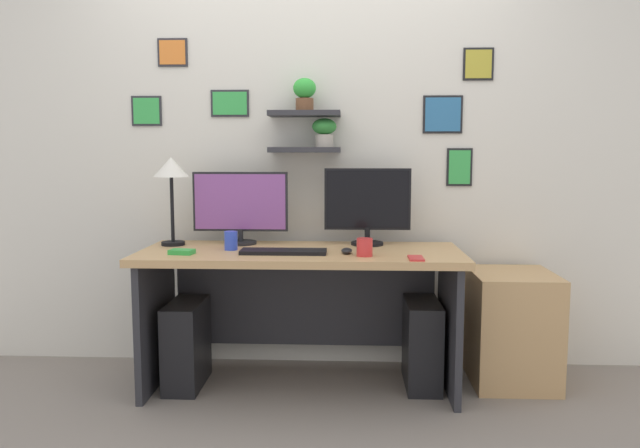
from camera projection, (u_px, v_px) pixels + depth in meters
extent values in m
plane|color=gray|center=(301.00, 386.00, 3.34)|extent=(8.00, 8.00, 0.00)
cube|color=silver|center=(306.00, 138.00, 3.62)|extent=(4.40, 0.04, 2.70)
cube|color=#2D2D33|center=(305.00, 150.00, 3.51)|extent=(0.41, 0.20, 0.03)
cube|color=#2D2D33|center=(305.00, 114.00, 3.48)|extent=(0.41, 0.20, 0.03)
cylinder|color=brown|center=(305.00, 105.00, 3.48)|extent=(0.10, 0.10, 0.07)
ellipsoid|color=green|center=(305.00, 88.00, 3.47)|extent=(0.13, 0.13, 0.11)
cylinder|color=#B2A899|center=(324.00, 141.00, 3.50)|extent=(0.10, 0.10, 0.07)
ellipsoid|color=#308636|center=(324.00, 126.00, 3.49)|extent=(0.14, 0.14, 0.09)
cube|color=black|center=(478.00, 64.00, 3.50)|extent=(0.17, 0.02, 0.18)
cube|color=gold|center=(479.00, 64.00, 3.49)|extent=(0.15, 0.00, 0.16)
cube|color=black|center=(443.00, 115.00, 3.54)|extent=(0.23, 0.02, 0.22)
cube|color=teal|center=(443.00, 114.00, 3.53)|extent=(0.20, 0.00, 0.19)
cube|color=#2D2D33|center=(147.00, 111.00, 3.62)|extent=(0.18, 0.02, 0.17)
cube|color=green|center=(146.00, 111.00, 3.61)|extent=(0.15, 0.00, 0.15)
cube|color=black|center=(459.00, 167.00, 3.57)|extent=(0.15, 0.02, 0.22)
cube|color=green|center=(460.00, 167.00, 3.56)|extent=(0.12, 0.00, 0.20)
cube|color=#2D2D33|center=(173.00, 53.00, 3.58)|extent=(0.18, 0.02, 0.16)
cube|color=orange|center=(172.00, 52.00, 3.57)|extent=(0.15, 0.00, 0.14)
cube|color=#2D2D33|center=(230.00, 103.00, 3.59)|extent=(0.22, 0.02, 0.16)
cube|color=green|center=(230.00, 103.00, 3.58)|extent=(0.20, 0.00, 0.13)
cube|color=tan|center=(301.00, 254.00, 3.25)|extent=(1.70, 0.68, 0.04)
cube|color=#2D2D33|center=(156.00, 321.00, 3.33)|extent=(0.04, 0.62, 0.71)
cube|color=#2D2D33|center=(449.00, 325.00, 3.26)|extent=(0.04, 0.62, 0.71)
cube|color=#2D2D33|center=(305.00, 303.00, 3.59)|extent=(1.50, 0.02, 0.50)
cylinder|color=black|center=(241.00, 243.00, 3.47)|extent=(0.18, 0.18, 0.02)
cylinder|color=black|center=(241.00, 235.00, 3.47)|extent=(0.03, 0.03, 0.07)
cube|color=black|center=(240.00, 202.00, 3.46)|extent=(0.54, 0.02, 0.33)
cube|color=#8C4C99|center=(240.00, 202.00, 3.44)|extent=(0.51, 0.00, 0.31)
cylinder|color=black|center=(367.00, 243.00, 3.44)|extent=(0.18, 0.18, 0.02)
cylinder|color=black|center=(367.00, 235.00, 3.44)|extent=(0.03, 0.03, 0.08)
cube|color=black|center=(368.00, 199.00, 3.42)|extent=(0.48, 0.02, 0.34)
cube|color=black|center=(368.00, 199.00, 3.41)|extent=(0.46, 0.00, 0.32)
cube|color=black|center=(284.00, 252.00, 3.14)|extent=(0.44, 0.14, 0.02)
ellipsoid|color=black|center=(347.00, 251.00, 3.14)|extent=(0.06, 0.09, 0.03)
cylinder|color=black|center=(173.00, 243.00, 3.43)|extent=(0.13, 0.13, 0.02)
cylinder|color=black|center=(172.00, 209.00, 3.41)|extent=(0.02, 0.02, 0.36)
cone|color=white|center=(171.00, 167.00, 3.38)|extent=(0.19, 0.19, 0.11)
cube|color=red|center=(416.00, 258.00, 2.97)|extent=(0.07, 0.14, 0.01)
cylinder|color=red|center=(365.00, 247.00, 3.06)|extent=(0.08, 0.08, 0.09)
cylinder|color=blue|center=(231.00, 241.00, 3.26)|extent=(0.07, 0.07, 0.10)
cube|color=green|center=(182.00, 252.00, 3.12)|extent=(0.13, 0.10, 0.02)
cube|color=tan|center=(511.00, 328.00, 3.37)|extent=(0.44, 0.50, 0.61)
cube|color=black|center=(187.00, 344.00, 3.33)|extent=(0.18, 0.40, 0.46)
cube|color=black|center=(422.00, 344.00, 3.33)|extent=(0.18, 0.40, 0.47)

